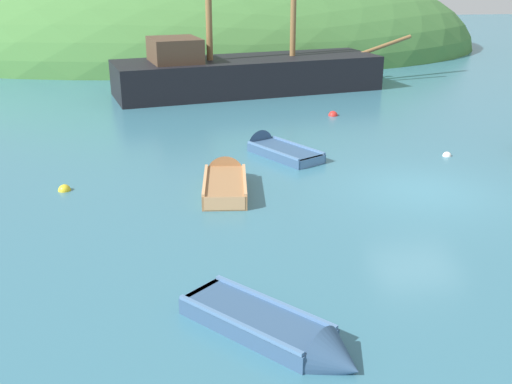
# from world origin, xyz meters

# --- Properties ---
(ground_plane) EXTENTS (120.00, 120.00, 0.00)m
(ground_plane) POSITION_xyz_m (0.00, 0.00, 0.00)
(ground_plane) COLOR teal
(shore_hill) EXTENTS (43.12, 26.25, 13.84)m
(shore_hill) POSITION_xyz_m (-5.65, 31.48, 0.00)
(shore_hill) COLOR #477F3D
(shore_hill) RESTS_ON ground
(sailing_ship) EXTENTS (15.68, 6.44, 10.83)m
(sailing_ship) POSITION_xyz_m (-3.29, 14.54, 0.61)
(sailing_ship) COLOR black
(sailing_ship) RESTS_ON ground
(rowboat_far) EXTENTS (3.06, 3.21, 0.98)m
(rowboat_far) POSITION_xyz_m (-5.12, -6.60, 0.10)
(rowboat_far) COLOR #335175
(rowboat_far) RESTS_ON ground
(rowboat_near_dock) EXTENTS (2.63, 3.38, 1.10)m
(rowboat_near_dock) POSITION_xyz_m (-3.53, 4.15, 0.09)
(rowboat_near_dock) COLOR #335175
(rowboat_near_dock) RESTS_ON ground
(rowboat_outer_right) EXTENTS (1.42, 3.25, 1.11)m
(rowboat_outer_right) POSITION_xyz_m (-5.43, 0.97, 0.14)
(rowboat_outer_right) COLOR #9E7047
(rowboat_outer_right) RESTS_ON ground
(buoy_white) EXTENTS (0.29, 0.29, 0.29)m
(buoy_white) POSITION_xyz_m (2.09, 3.03, 0.00)
(buoy_white) COLOR white
(buoy_white) RESTS_ON ground
(buoy_yellow) EXTENTS (0.35, 0.35, 0.35)m
(buoy_yellow) POSITION_xyz_m (-9.91, 1.32, 0.00)
(buoy_yellow) COLOR yellow
(buoy_yellow) RESTS_ON ground
(buoy_red) EXTENTS (0.39, 0.39, 0.39)m
(buoy_red) POSITION_xyz_m (-0.23, 9.09, 0.00)
(buoy_red) COLOR red
(buoy_red) RESTS_ON ground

